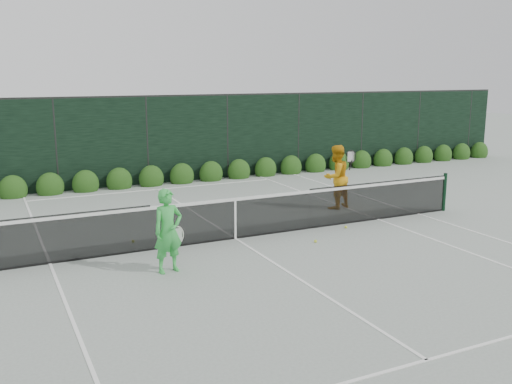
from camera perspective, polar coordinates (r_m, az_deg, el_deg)
name	(u,v)px	position (r m, az deg, el deg)	size (l,w,h in m)	color
ground	(235,239)	(13.37, -2.07, -4.70)	(80.00, 80.00, 0.00)	gray
tennis_net	(234,217)	(13.22, -2.19, -2.50)	(12.90, 0.10, 1.07)	black
player_woman	(168,231)	(11.11, -8.78, -3.87)	(0.68, 0.50, 1.64)	green
player_man	(336,177)	(16.31, 7.99, 1.50)	(1.03, 0.89, 1.82)	orange
court_lines	(235,239)	(13.37, -2.07, -4.67)	(11.03, 23.83, 0.01)	white
windscreen_fence	(293,198)	(10.64, 3.77, -0.61)	(32.00, 21.07, 3.06)	black
hedge_row	(151,179)	(19.90, -10.42, 1.31)	(31.66, 0.65, 0.94)	#183A10
tennis_balls	(267,236)	(13.45, 1.13, -4.44)	(5.15, 1.88, 0.07)	yellow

